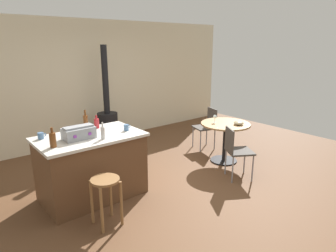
# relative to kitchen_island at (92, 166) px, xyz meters

# --- Properties ---
(ground_plane) EXTENTS (8.80, 8.80, 0.00)m
(ground_plane) POSITION_rel_kitchen_island_xyz_m (1.12, -0.41, -0.47)
(ground_plane) COLOR brown
(back_wall) EXTENTS (8.00, 0.10, 2.70)m
(back_wall) POSITION_rel_kitchen_island_xyz_m (1.12, 2.44, 0.88)
(back_wall) COLOR beige
(back_wall) RESTS_ON ground_plane
(kitchen_island) EXTENTS (1.46, 0.89, 0.94)m
(kitchen_island) POSITION_rel_kitchen_island_xyz_m (0.00, 0.00, 0.00)
(kitchen_island) COLOR brown
(kitchen_island) RESTS_ON ground_plane
(wooden_stool) EXTENTS (0.35, 0.35, 0.62)m
(wooden_stool) POSITION_rel_kitchen_island_xyz_m (-0.19, -0.78, -0.01)
(wooden_stool) COLOR olive
(wooden_stool) RESTS_ON ground_plane
(dining_table) EXTENTS (0.92, 0.92, 0.76)m
(dining_table) POSITION_rel_kitchen_island_xyz_m (2.54, -0.35, 0.10)
(dining_table) COLOR black
(dining_table) RESTS_ON ground_plane
(folding_chair_near) EXTENTS (0.50, 0.50, 0.86)m
(folding_chair_near) POSITION_rel_kitchen_island_xyz_m (2.84, 0.39, 0.04)
(folding_chair_near) COLOR #47423D
(folding_chair_near) RESTS_ON ground_plane
(folding_chair_far) EXTENTS (0.55, 0.55, 0.87)m
(folding_chair_far) POSITION_rel_kitchen_island_xyz_m (2.09, -0.95, 0.05)
(folding_chair_far) COLOR #47423D
(folding_chair_far) RESTS_ON ground_plane
(wood_stove) EXTENTS (0.44, 0.45, 2.17)m
(wood_stove) POSITION_rel_kitchen_island_xyz_m (1.28, 1.89, 0.06)
(wood_stove) COLOR black
(wood_stove) RESTS_ON ground_plane
(toolbox) EXTENTS (0.41, 0.25, 0.18)m
(toolbox) POSITION_rel_kitchen_island_xyz_m (-0.17, -0.04, 0.55)
(toolbox) COLOR gray
(toolbox) RESTS_ON kitchen_island
(bottle_0) EXTENTS (0.07, 0.07, 0.30)m
(bottle_0) POSITION_rel_kitchen_island_xyz_m (0.10, 0.32, 0.58)
(bottle_0) COLOR #603314
(bottle_0) RESTS_ON kitchen_island
(bottle_1) EXTENTS (0.08, 0.08, 0.20)m
(bottle_1) POSITION_rel_kitchen_island_xyz_m (0.26, 0.28, 0.54)
(bottle_1) COLOR maroon
(bottle_1) RESTS_ON kitchen_island
(bottle_2) EXTENTS (0.08, 0.08, 0.26)m
(bottle_2) POSITION_rel_kitchen_island_xyz_m (-0.56, -0.17, 0.57)
(bottle_2) COLOR #603314
(bottle_2) RESTS_ON kitchen_island
(bottle_3) EXTENTS (0.06, 0.06, 0.24)m
(bottle_3) POSITION_rel_kitchen_island_xyz_m (0.08, -0.27, 0.56)
(bottle_3) COLOR #B7B2AD
(bottle_3) RESTS_ON kitchen_island
(cup_0) EXTENTS (0.11, 0.08, 0.09)m
(cup_0) POSITION_rel_kitchen_island_xyz_m (0.54, -0.12, 0.51)
(cup_0) COLOR #4C7099
(cup_0) RESTS_ON kitchen_island
(cup_1) EXTENTS (0.11, 0.08, 0.09)m
(cup_1) POSITION_rel_kitchen_island_xyz_m (-0.57, 0.27, 0.51)
(cup_1) COLOR #4C7099
(cup_1) RESTS_ON kitchen_island
(wine_glass) EXTENTS (0.07, 0.07, 0.14)m
(wine_glass) POSITION_rel_kitchen_island_xyz_m (2.42, -0.19, 0.39)
(wine_glass) COLOR silver
(wine_glass) RESTS_ON dining_table
(serving_bowl) EXTENTS (0.18, 0.18, 0.07)m
(serving_bowl) POSITION_rel_kitchen_island_xyz_m (2.63, -0.58, 0.32)
(serving_bowl) COLOR tan
(serving_bowl) RESTS_ON dining_table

